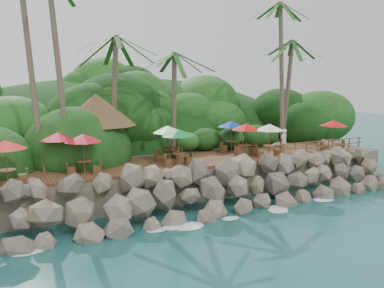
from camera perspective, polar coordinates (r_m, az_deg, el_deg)
name	(u,v)px	position (r m, az deg, el deg)	size (l,w,h in m)	color
ground	(239,217)	(23.29, 6.79, -10.40)	(140.00, 140.00, 0.00)	#19514F
land_base	(144,154)	(36.96, -7.02, -1.41)	(32.00, 25.20, 2.10)	gray
jungle_hill	(120,152)	(44.17, -10.31, -1.15)	(44.80, 28.00, 15.40)	#143811
seawall	(221,189)	(24.55, 4.25, -6.52)	(29.00, 4.00, 2.30)	gray
terrace	(192,161)	(27.71, 0.00, -2.45)	(26.00, 5.00, 0.20)	brown
jungle_foliage	(148,167)	(36.25, -6.45, -3.30)	(44.00, 16.00, 12.00)	#143811
foam_line	(236,215)	(23.51, 6.38, -10.12)	(25.20, 0.80, 0.06)	white
palms	(170,12)	(29.92, -3.23, 18.52)	(26.88, 7.27, 14.73)	brown
palapa	(96,110)	(28.19, -13.68, 4.86)	(5.54, 5.54, 4.60)	brown
dining_clusters	(185,133)	(26.74, -1.00, 1.64)	(25.76, 5.40, 2.38)	brown
railing	(323,145)	(31.59, 18.46, -0.19)	(8.30, 0.10, 1.00)	brown
waiter	(284,140)	(31.41, 13.14, 0.50)	(0.64, 0.42, 1.77)	white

